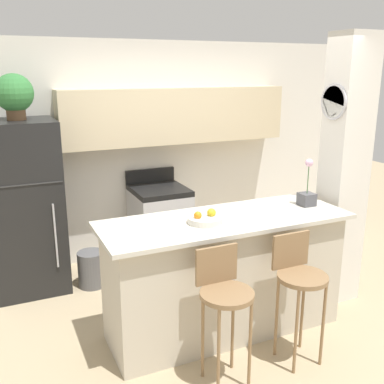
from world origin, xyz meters
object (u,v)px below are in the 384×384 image
Objects in this scene: refrigerator at (26,207)px; orchid_vase at (307,194)px; fruit_bowl at (205,219)px; stove_range at (160,224)px; trash_bin at (91,269)px; bar_stool_left at (224,295)px; bar_stool_right at (299,278)px; potted_plant_on_fridge at (14,94)px.

refrigerator is 2.78m from orchid_vase.
orchid_vase reaches higher than fruit_bowl.
refrigerator is at bearing 127.93° from fruit_bowl.
refrigerator is 1.64× the size of stove_range.
orchid_vase reaches higher than trash_bin.
fruit_bowl is (0.11, 0.55, 0.38)m from bar_stool_left.
refrigerator is 2.04m from fruit_bowl.
orchid_vase is 2.35m from trash_bin.
bar_stool_left is at bearing -98.53° from stove_range.
refrigerator is 2.79m from bar_stool_right.
trash_bin is at bearing 143.16° from orchid_vase.
stove_range is 1.06× the size of bar_stool_left.
refrigerator is 4.61× the size of trash_bin.
fruit_bowl is at bearing 134.21° from bar_stool_right.
stove_range is at bearing 82.54° from fruit_bowl.
trash_bin is at bearing 116.74° from fruit_bowl.
bar_stool_right is 3.08m from potted_plant_on_fridge.
orchid_vase is (2.29, -1.55, -0.85)m from potted_plant_on_fridge.
stove_range is 2.22m from bar_stool_right.
potted_plant_on_fridge is (-1.78, 2.15, 1.31)m from bar_stool_right.
fruit_bowl reaches higher than bar_stool_right.
potted_plant_on_fridge reaches higher than fruit_bowl.
fruit_bowl reaches higher than stove_range.
refrigerator is 1.73× the size of bar_stool_left.
fruit_bowl is (-0.21, -1.64, 0.61)m from stove_range.
bar_stool_left is at bearing -73.43° from trash_bin.
bar_stool_left is at bearing -152.54° from orchid_vase.
stove_range reaches higher than bar_stool_left.
potted_plant_on_fridge reaches higher than bar_stool_left.
potted_plant_on_fridge is 1.56× the size of fruit_bowl.
potted_plant_on_fridge is at bearing -178.35° from stove_range.
trash_bin is (-0.56, 1.89, -0.50)m from bar_stool_left.
potted_plant_on_fridge is at bearing 117.81° from bar_stool_left.
bar_stool_right is at bearing -130.32° from orchid_vase.
potted_plant_on_fridge is (-1.46, -0.04, 1.53)m from stove_range.
bar_stool_left reaches higher than trash_bin.
trash_bin is (-1.72, 1.29, -0.96)m from orchid_vase.
bar_stool_left and bar_stool_right have the same top height.
refrigerator is 6.23× the size of fruit_bowl.
trash_bin is at bearing -24.34° from refrigerator.
bar_stool_right is 2.66× the size of trash_bin.
stove_range is 3.81× the size of fruit_bowl.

